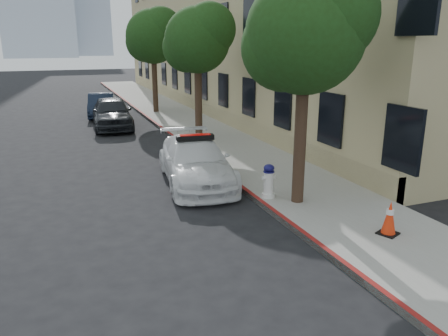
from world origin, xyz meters
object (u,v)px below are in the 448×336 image
Objects in this scene: police_car at (196,161)px; fire_hydrant at (269,181)px; parked_car_far at (101,105)px; traffic_cone at (390,218)px; parked_car_mid at (112,113)px.

fire_hydrant is at bearing -54.25° from police_car.
parked_car_far is 15.89m from fire_hydrant.
parked_car_far is 5.29× the size of traffic_cone.
parked_car_mid is 12.23m from fire_hydrant.
police_car reaches higher than traffic_cone.
police_car is 1.22× the size of parked_car_far.
traffic_cone is (1.32, -2.98, -0.07)m from fire_hydrant.
fire_hydrant is 3.26m from traffic_cone.
fire_hydrant is at bearing 113.83° from traffic_cone.
parked_car_mid reaches higher than traffic_cone.
parked_car_mid is 4.99× the size of fire_hydrant.
police_car is 13.44m from parked_car_far.
parked_car_far is 4.39× the size of fire_hydrant.
police_car is 5.35× the size of fire_hydrant.
traffic_cone is at bearing -71.14° from parked_car_far.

